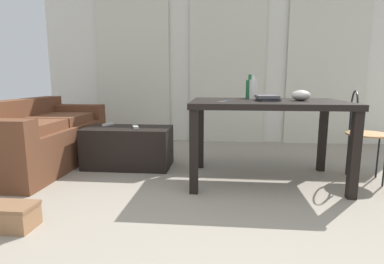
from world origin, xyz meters
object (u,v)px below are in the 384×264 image
(couch, at_px, (38,139))
(coffee_table, at_px, (128,147))
(bottle_far, at_px, (253,89))
(book_stack, at_px, (267,98))
(craft_table, at_px, (267,111))
(wire_chair, at_px, (361,125))
(bottle_near, at_px, (250,89))
(bowl, at_px, (301,95))
(shoebox, at_px, (7,216))
(scissors, at_px, (225,101))
(tv_remote_primary, at_px, (135,127))
(tv_remote_secondary, at_px, (108,124))

(couch, distance_m, coffee_table, 0.98)
(bottle_far, xyz_separation_m, book_stack, (0.11, -0.25, -0.07))
(craft_table, xyz_separation_m, wire_chair, (0.88, 0.12, -0.13))
(wire_chair, xyz_separation_m, bottle_near, (-1.01, 0.25, 0.33))
(coffee_table, relative_size, bowl, 5.57)
(bottle_near, bearing_deg, wire_chair, -14.19)
(bottle_far, relative_size, shoebox, 0.63)
(bowl, relative_size, scissors, 1.56)
(wire_chair, xyz_separation_m, scissors, (-1.27, -0.27, 0.23))
(book_stack, bearing_deg, wire_chair, 6.76)
(craft_table, bearing_deg, book_stack, 82.89)
(tv_remote_primary, height_order, tv_remote_secondary, tv_remote_secondary)
(tv_remote_secondary, bearing_deg, scissors, -7.25)
(scissors, bearing_deg, bottle_far, 55.85)
(book_stack, bearing_deg, scissors, -156.85)
(bottle_far, distance_m, bowl, 0.47)
(tv_remote_primary, relative_size, shoebox, 0.47)
(bowl, bearing_deg, bottle_far, 149.27)
(scissors, distance_m, shoebox, 1.81)
(scissors, relative_size, shoebox, 0.29)
(tv_remote_primary, relative_size, tv_remote_secondary, 1.10)
(wire_chair, height_order, scissors, wire_chair)
(craft_table, relative_size, book_stack, 4.74)
(wire_chair, relative_size, tv_remote_secondary, 5.46)
(couch, xyz_separation_m, tv_remote_secondary, (0.71, 0.21, 0.14))
(scissors, bearing_deg, craft_table, 21.77)
(bottle_near, height_order, tv_remote_primary, bottle_near)
(bottle_far, bearing_deg, tv_remote_primary, 176.63)
(book_stack, distance_m, tv_remote_secondary, 1.77)
(couch, height_order, tv_remote_primary, couch)
(couch, distance_m, tv_remote_primary, 1.08)
(craft_table, bearing_deg, scissors, -158.23)
(couch, relative_size, tv_remote_primary, 10.01)
(bottle_near, bearing_deg, bowl, -39.35)
(wire_chair, bearing_deg, shoebox, -155.10)
(tv_remote_primary, bearing_deg, tv_remote_secondary, 137.63)
(couch, bearing_deg, tv_remote_primary, 4.02)
(bowl, bearing_deg, tv_remote_primary, 169.14)
(book_stack, bearing_deg, craft_table, -97.11)
(couch, height_order, bottle_near, bottle_near)
(scissors, xyz_separation_m, tv_remote_secondary, (-1.29, 0.62, -0.31))
(coffee_table, distance_m, bowl, 1.84)
(wire_chair, height_order, shoebox, wire_chair)
(couch, distance_m, tv_remote_secondary, 0.75)
(bottle_far, bearing_deg, shoebox, -140.43)
(book_stack, relative_size, tv_remote_secondary, 1.86)
(bottle_near, height_order, bowl, bottle_near)
(craft_table, xyz_separation_m, bottle_far, (-0.11, 0.26, 0.19))
(shoebox, bearing_deg, book_stack, 32.45)
(craft_table, xyz_separation_m, tv_remote_primary, (-1.33, 0.33, -0.21))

